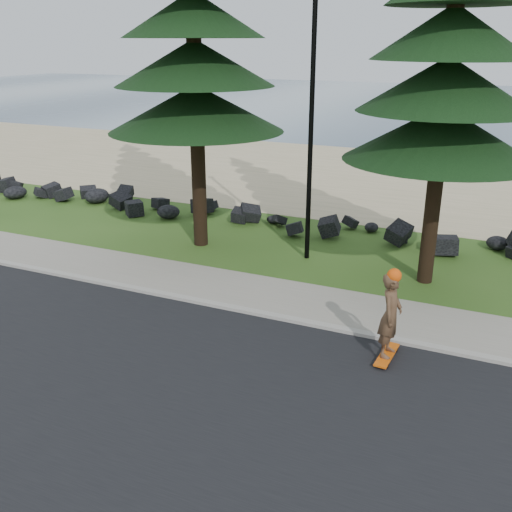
{
  "coord_description": "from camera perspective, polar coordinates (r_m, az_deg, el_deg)",
  "views": [
    {
      "loc": [
        5.05,
        -12.04,
        6.11
      ],
      "look_at": [
        -0.26,
        0.0,
        1.12
      ],
      "focal_mm": 40.0,
      "sensor_mm": 36.0,
      "label": 1
    }
  ],
  "objects": [
    {
      "name": "skateboarder",
      "position": [
        11.68,
        13.3,
        -5.81
      ],
      "size": [
        0.47,
        1.08,
        1.98
      ],
      "rotation": [
        0.0,
        0.0,
        1.5
      ],
      "color": "#E1590D",
      "rests_on": "ground"
    },
    {
      "name": "lamp_post",
      "position": [
        16.17,
        5.56,
        13.66
      ],
      "size": [
        0.25,
        0.14,
        8.14
      ],
      "color": "black",
      "rests_on": "ground"
    },
    {
      "name": "seawall_boulders",
      "position": [
        19.34,
        7.41,
        2.17
      ],
      "size": [
        60.0,
        2.4,
        1.1
      ],
      "primitive_type": null,
      "color": "black",
      "rests_on": "ground"
    },
    {
      "name": "ground",
      "position": [
        14.41,
        0.93,
        -4.32
      ],
      "size": [
        160.0,
        160.0,
        0.0
      ],
      "primitive_type": "plane",
      "color": "#31561A",
      "rests_on": "ground"
    },
    {
      "name": "kerb",
      "position": [
        13.65,
        -0.54,
        -5.6
      ],
      "size": [
        160.0,
        0.2,
        0.1
      ],
      "primitive_type": "cube",
      "color": "#A8A298",
      "rests_on": "ground"
    },
    {
      "name": "road",
      "position": [
        10.93,
        -8.54,
        -13.42
      ],
      "size": [
        160.0,
        7.0,
        0.02
      ],
      "primitive_type": "cube",
      "color": "black",
      "rests_on": "ground"
    },
    {
      "name": "beach_sand",
      "position": [
        27.7,
        12.79,
        7.52
      ],
      "size": [
        160.0,
        15.0,
        0.01
      ],
      "primitive_type": "cube",
      "color": "tan",
      "rests_on": "ground"
    },
    {
      "name": "ocean",
      "position": [
        63.54,
        19.72,
        14.1
      ],
      "size": [
        160.0,
        58.0,
        0.01
      ],
      "primitive_type": "cube",
      "color": "#354E65",
      "rests_on": "ground"
    },
    {
      "name": "sidewalk",
      "position": [
        14.57,
        1.24,
        -3.87
      ],
      "size": [
        160.0,
        2.0,
        0.08
      ],
      "primitive_type": "cube",
      "color": "gray",
      "rests_on": "ground"
    }
  ]
}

